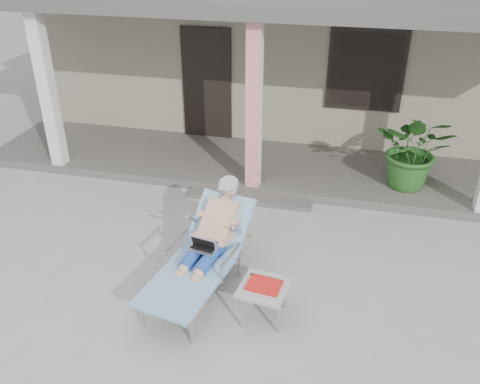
# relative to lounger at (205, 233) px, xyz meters

# --- Properties ---
(ground) EXTENTS (60.00, 60.00, 0.00)m
(ground) POSITION_rel_lounger_xyz_m (0.06, 0.31, -0.77)
(ground) COLOR #9E9E99
(ground) RESTS_ON ground
(house) EXTENTS (10.40, 5.40, 3.30)m
(house) POSITION_rel_lounger_xyz_m (0.06, 6.81, 0.90)
(house) COLOR gray
(house) RESTS_ON ground
(porch_deck) EXTENTS (10.00, 2.00, 0.15)m
(porch_deck) POSITION_rel_lounger_xyz_m (0.06, 3.31, -0.69)
(porch_deck) COLOR #605B56
(porch_deck) RESTS_ON ground
(porch_overhang) EXTENTS (10.00, 2.30, 2.85)m
(porch_overhang) POSITION_rel_lounger_xyz_m (0.06, 3.26, 2.02)
(porch_overhang) COLOR silver
(porch_overhang) RESTS_ON porch_deck
(porch_step) EXTENTS (2.00, 0.30, 0.07)m
(porch_step) POSITION_rel_lounger_xyz_m (0.06, 2.16, -0.73)
(porch_step) COLOR #605B56
(porch_step) RESTS_ON ground
(lounger) EXTENTS (1.05, 1.98, 1.25)m
(lounger) POSITION_rel_lounger_xyz_m (0.00, 0.00, 0.00)
(lounger) COLOR #B7B7BC
(lounger) RESTS_ON ground
(side_table) EXTENTS (0.58, 0.58, 0.47)m
(side_table) POSITION_rel_lounger_xyz_m (0.79, -0.40, -0.37)
(side_table) COLOR #A3A39E
(side_table) RESTS_ON ground
(potted_palm) EXTENTS (1.35, 1.24, 1.29)m
(potted_palm) POSITION_rel_lounger_xyz_m (2.54, 2.99, 0.03)
(potted_palm) COLOR #26591E
(potted_palm) RESTS_ON porch_deck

